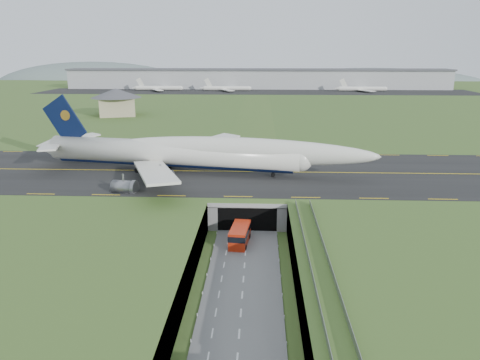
{
  "coord_description": "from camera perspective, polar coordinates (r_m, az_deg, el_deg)",
  "views": [
    {
      "loc": [
        2.39,
        -80.82,
        35.55
      ],
      "look_at": [
        -1.98,
        20.0,
        7.54
      ],
      "focal_mm": 35.0,
      "sensor_mm": 36.0,
      "label": 1
    }
  ],
  "objects": [
    {
      "name": "trench_road",
      "position": [
        81.47,
        0.56,
        -10.28
      ],
      "size": [
        12.0,
        75.0,
        0.2
      ],
      "primitive_type": "cube",
      "color": "slate",
      "rests_on": "ground"
    },
    {
      "name": "taxiway",
      "position": [
        117.59,
        1.24,
        1.0
      ],
      "size": [
        800.0,
        44.0,
        0.18
      ],
      "primitive_type": "cube",
      "color": "black",
      "rests_on": "airfield_deck"
    },
    {
      "name": "tunnel_portal",
      "position": [
        102.74,
        1.02,
        -2.76
      ],
      "size": [
        17.0,
        22.3,
        6.0
      ],
      "color": "gray",
      "rests_on": "ground"
    },
    {
      "name": "shuttle_tram",
      "position": [
        89.02,
        -0.03,
        -6.72
      ],
      "size": [
        4.06,
        8.74,
        3.42
      ],
      "rotation": [
        0.0,
        0.0,
        -0.11
      ],
      "color": "red",
      "rests_on": "ground"
    },
    {
      "name": "guideway",
      "position": [
        69.25,
        9.53,
        -10.6
      ],
      "size": [
        3.0,
        53.0,
        7.05
      ],
      "color": "#A8A8A3",
      "rests_on": "ground"
    },
    {
      "name": "jumbo_jet",
      "position": [
        116.05,
        -5.52,
        3.32
      ],
      "size": [
        88.42,
        57.31,
        19.26
      ],
      "rotation": [
        0.0,
        0.0,
        -0.18
      ],
      "color": "white",
      "rests_on": "ground"
    },
    {
      "name": "ground",
      "position": [
        88.32,
        0.73,
        -8.22
      ],
      "size": [
        900.0,
        900.0,
        0.0
      ],
      "primitive_type": "plane",
      "color": "#375B24",
      "rests_on": "ground"
    },
    {
      "name": "distant_hills",
      "position": [
        516.08,
        9.55,
        10.91
      ],
      "size": [
        700.0,
        91.0,
        60.0
      ],
      "color": "slate",
      "rests_on": "ground"
    },
    {
      "name": "cargo_terminal",
      "position": [
        380.85,
        2.16,
        12.26
      ],
      "size": [
        320.0,
        67.0,
        15.6
      ],
      "color": "#B2B2B2",
      "rests_on": "ground"
    },
    {
      "name": "service_building",
      "position": [
        228.45,
        -14.83,
        9.46
      ],
      "size": [
        28.98,
        28.98,
        12.59
      ],
      "rotation": [
        0.0,
        0.0,
        0.31
      ],
      "color": "tan",
      "rests_on": "ground"
    },
    {
      "name": "airfield_deck",
      "position": [
        87.16,
        0.73,
        -6.42
      ],
      "size": [
        800.0,
        800.0,
        6.0
      ],
      "primitive_type": "cube",
      "color": "gray",
      "rests_on": "ground"
    }
  ]
}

